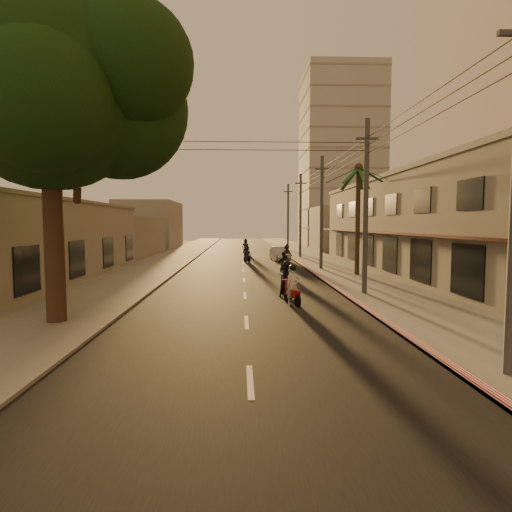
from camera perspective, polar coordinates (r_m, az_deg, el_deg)
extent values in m
plane|color=#383023|center=(14.27, -1.15, -10.73)|extent=(160.00, 160.00, 0.00)
cube|color=black|center=(33.98, -1.69, -1.90)|extent=(10.00, 140.00, 0.02)
cube|color=slate|center=(34.84, 10.75, -1.74)|extent=(5.00, 140.00, 0.12)
cube|color=slate|center=(34.75, -14.16, -1.81)|extent=(5.00, 140.00, 0.12)
cube|color=red|center=(29.49, 8.35, -2.73)|extent=(0.20, 60.00, 0.20)
cube|color=gray|center=(34.81, 22.09, 3.69)|extent=(8.00, 34.00, 7.00)
cube|color=gray|center=(34.98, 22.26, 9.67)|extent=(8.20, 34.20, 0.30)
cube|color=#44221B|center=(33.30, 15.29, 3.15)|extent=(0.80, 34.00, 0.12)
cube|color=gray|center=(31.04, -28.44, 1.59)|extent=(8.00, 24.00, 5.00)
cube|color=gray|center=(31.04, -28.61, 6.39)|extent=(8.20, 24.20, 0.20)
cube|color=#B7B5B2|center=(72.37, 11.18, 12.45)|extent=(12.00, 12.00, 28.00)
cylinder|color=black|center=(17.19, -25.31, 1.56)|extent=(0.70, 0.70, 6.00)
cylinder|color=black|center=(17.40, -22.64, 11.57)|extent=(1.22, 2.17, 3.04)
cylinder|color=black|center=(17.33, -27.93, 12.10)|extent=(1.31, 1.49, 2.73)
sphere|color=black|center=(17.83, -25.92, 19.50)|extent=(7.20, 7.20, 7.20)
sphere|color=black|center=(17.92, -17.72, 18.00)|extent=(5.20, 5.20, 5.20)
sphere|color=black|center=(19.20, -30.03, 17.29)|extent=(4.80, 4.80, 4.80)
sphere|color=black|center=(15.77, -26.49, 18.17)|extent=(4.60, 4.60, 4.60)
sphere|color=black|center=(16.67, -16.45, 23.40)|extent=(4.40, 4.40, 4.40)
sphere|color=black|center=(19.91, -19.64, 21.31)|extent=(4.40, 4.40, 4.40)
cylinder|color=black|center=(30.89, 13.40, 4.40)|extent=(0.32, 0.32, 7.60)
sphere|color=black|center=(31.14, 13.53, 11.41)|extent=(0.60, 0.60, 0.60)
cylinder|color=#38383A|center=(22.72, 14.43, 6.20)|extent=(0.26, 0.26, 9.00)
cube|color=#38383A|center=(23.11, 14.60, 14.91)|extent=(1.20, 0.12, 0.12)
cylinder|color=#38383A|center=(34.39, 8.73, 5.62)|extent=(0.26, 0.26, 9.00)
cube|color=#38383A|center=(34.65, 8.80, 11.41)|extent=(1.20, 0.12, 0.12)
cylinder|color=#38383A|center=(46.23, 5.94, 5.31)|extent=(0.26, 0.26, 9.00)
cube|color=#38383A|center=(46.43, 5.98, 9.63)|extent=(1.20, 0.12, 0.12)
cylinder|color=#38383A|center=(58.14, 4.29, 5.12)|extent=(0.26, 0.26, 9.00)
cube|color=#38383A|center=(58.29, 4.31, 8.56)|extent=(1.20, 0.12, 0.12)
cube|color=gray|center=(60.48, 11.56, 3.59)|extent=(8.00, 14.00, 6.00)
cube|color=gray|center=(49.75, -18.16, 2.40)|extent=(8.00, 14.00, 4.40)
cube|color=gray|center=(67.21, -13.93, 4.05)|extent=(8.00, 14.00, 7.00)
cylinder|color=black|center=(20.30, 4.14, -5.35)|extent=(0.25, 0.59, 0.59)
cylinder|color=black|center=(19.10, 5.56, -5.98)|extent=(0.25, 0.59, 0.59)
cube|color=maroon|center=(19.58, 4.92, -4.88)|extent=(0.58, 1.19, 0.31)
cube|color=maroon|center=(20.04, 4.37, -4.21)|extent=(0.33, 0.18, 0.63)
cylinder|color=silver|center=(20.10, 4.24, -3.12)|extent=(0.57, 0.19, 0.04)
imported|color=beige|center=(19.54, 4.92, -4.00)|extent=(0.85, 0.74, 1.76)
sphere|color=black|center=(19.43, 4.94, -1.58)|extent=(0.31, 0.31, 0.31)
sphere|color=silver|center=(19.95, 3.48, -2.42)|extent=(0.13, 0.13, 0.13)
sphere|color=silver|center=(20.16, 5.05, -2.36)|extent=(0.13, 0.13, 0.13)
cylinder|color=black|center=(22.48, 3.59, -4.41)|extent=(0.21, 0.59, 0.58)
cylinder|color=black|center=(21.24, 4.56, -4.93)|extent=(0.21, 0.59, 0.58)
cube|color=black|center=(21.74, 4.12, -3.96)|extent=(0.49, 1.18, 0.31)
cube|color=black|center=(22.21, 3.74, -3.37)|extent=(0.33, 0.16, 0.63)
cylinder|color=silver|center=(22.29, 3.66, -2.40)|extent=(0.57, 0.14, 0.04)
imported|color=black|center=(21.70, 4.13, -3.17)|extent=(1.08, 0.96, 1.75)
sphere|color=black|center=(21.61, 4.14, -1.00)|extent=(0.31, 0.31, 0.31)
cylinder|color=black|center=(30.78, 3.95, -2.07)|extent=(0.25, 0.55, 0.55)
cylinder|color=black|center=(29.58, 3.49, -2.33)|extent=(0.25, 0.55, 0.55)
cube|color=black|center=(30.08, 3.70, -1.71)|extent=(0.58, 1.11, 0.29)
cube|color=black|center=(30.54, 3.88, -1.34)|extent=(0.31, 0.18, 0.59)
cylinder|color=silver|center=(30.63, 3.93, -0.68)|extent=(0.53, 0.20, 0.04)
imported|color=black|center=(30.05, 3.70, -1.17)|extent=(1.19, 0.94, 1.65)
sphere|color=black|center=(29.99, 3.71, 0.30)|extent=(0.29, 0.29, 0.29)
cylinder|color=black|center=(41.60, -1.51, -0.41)|extent=(0.27, 0.51, 0.51)
cylinder|color=black|center=(40.54, -0.92, -0.54)|extent=(0.27, 0.51, 0.51)
cube|color=black|center=(40.99, -1.18, -0.14)|extent=(0.60, 1.03, 0.27)
cube|color=black|center=(41.40, -1.42, 0.10)|extent=(0.29, 0.18, 0.55)
cylinder|color=silver|center=(41.48, -1.47, 0.54)|extent=(0.48, 0.22, 0.04)
imported|color=black|center=(40.97, -1.18, 0.23)|extent=(1.07, 0.99, 1.53)
sphere|color=black|center=(40.92, -1.18, 1.23)|extent=(0.27, 0.27, 0.27)
cylinder|color=black|center=(41.77, 4.30, -0.37)|extent=(0.26, 0.56, 0.56)
cylinder|color=black|center=(40.55, 3.97, -0.51)|extent=(0.26, 0.56, 0.56)
cube|color=black|center=(41.07, 4.12, -0.07)|extent=(0.60, 1.13, 0.30)
cube|color=black|center=(41.54, 4.26, 0.18)|extent=(0.32, 0.19, 0.60)
cylinder|color=silver|center=(41.64, 4.29, 0.68)|extent=(0.54, 0.20, 0.04)
imported|color=black|center=(41.05, 4.12, 0.33)|extent=(1.44, 1.24, 1.68)
sphere|color=black|center=(41.00, 4.13, 1.43)|extent=(0.30, 0.30, 0.30)
imported|color=#9DA0A5|center=(42.66, 3.19, 0.28)|extent=(2.28, 4.46, 1.38)
cylinder|color=black|center=(52.63, -1.40, 0.64)|extent=(0.11, 0.60, 0.60)
cylinder|color=black|center=(51.30, -1.41, 0.54)|extent=(0.11, 0.60, 0.60)
cube|color=black|center=(51.86, -1.41, 0.90)|extent=(0.31, 1.18, 0.32)
cube|color=black|center=(52.39, -1.41, 1.11)|extent=(0.32, 0.11, 0.64)
cylinder|color=silver|center=(52.50, -1.41, 1.53)|extent=(0.59, 0.05, 0.04)
imported|color=black|center=(51.85, -1.41, 1.24)|extent=(0.89, 0.59, 1.80)
sphere|color=black|center=(51.81, -1.41, 2.18)|extent=(0.32, 0.32, 0.32)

